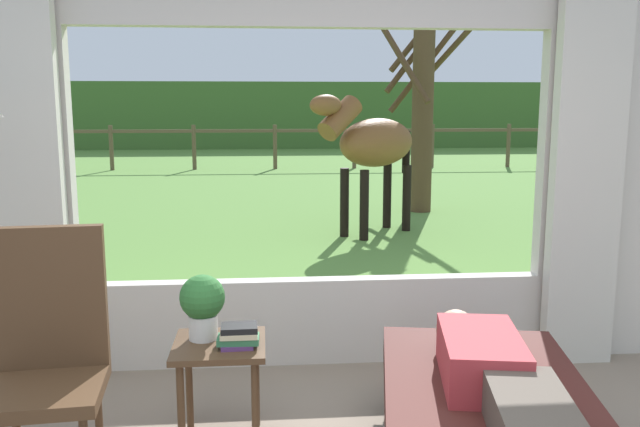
# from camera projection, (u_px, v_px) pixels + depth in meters

# --- Properties ---
(back_wall_with_window) EXTENTS (5.20, 0.12, 2.55)m
(back_wall_with_window) POSITION_uv_depth(u_px,v_px,m) (314.00, 170.00, 4.08)
(back_wall_with_window) COLOR beige
(back_wall_with_window) RESTS_ON ground_plane
(curtain_panel_left) EXTENTS (0.44, 0.10, 2.40)m
(curtain_panel_left) POSITION_uv_depth(u_px,v_px,m) (24.00, 183.00, 3.81)
(curtain_panel_left) COLOR beige
(curtain_panel_left) RESTS_ON ground_plane
(curtain_panel_right) EXTENTS (0.44, 0.10, 2.40)m
(curtain_panel_right) POSITION_uv_depth(u_px,v_px,m) (586.00, 177.00, 4.10)
(curtain_panel_right) COLOR beige
(curtain_panel_right) RESTS_ON ground_plane
(outdoor_pasture_lawn) EXTENTS (36.00, 21.68, 0.02)m
(outdoor_pasture_lawn) POSITION_uv_depth(u_px,v_px,m) (277.00, 176.00, 15.00)
(outdoor_pasture_lawn) COLOR #568438
(outdoor_pasture_lawn) RESTS_ON ground_plane
(distant_hill_ridge) EXTENTS (36.00, 2.00, 2.40)m
(distant_hill_ridge) POSITION_uv_depth(u_px,v_px,m) (270.00, 115.00, 24.47)
(distant_hill_ridge) COLOR #40672C
(distant_hill_ridge) RESTS_ON ground_plane
(reclining_person) EXTENTS (0.44, 1.43, 0.22)m
(reclining_person) POSITION_uv_depth(u_px,v_px,m) (496.00, 378.00, 2.76)
(reclining_person) COLOR #B23338
(reclining_person) RESTS_ON recliner_sofa
(rocking_chair) EXTENTS (0.52, 0.72, 1.12)m
(rocking_chair) POSITION_uv_depth(u_px,v_px,m) (49.00, 359.00, 2.90)
(rocking_chair) COLOR #4C331E
(rocking_chair) RESTS_ON ground_plane
(side_table) EXTENTS (0.44, 0.44, 0.52)m
(side_table) POSITION_uv_depth(u_px,v_px,m) (220.00, 361.00, 3.19)
(side_table) COLOR #4C331E
(side_table) RESTS_ON ground_plane
(potted_plant) EXTENTS (0.22, 0.22, 0.32)m
(potted_plant) POSITION_uv_depth(u_px,v_px,m) (202.00, 303.00, 3.19)
(potted_plant) COLOR silver
(potted_plant) RESTS_ON side_table
(book_stack) EXTENTS (0.20, 0.14, 0.11)m
(book_stack) POSITION_uv_depth(u_px,v_px,m) (238.00, 336.00, 3.11)
(book_stack) COLOR #59336B
(book_stack) RESTS_ON side_table
(horse) EXTENTS (1.60, 1.45, 1.73)m
(horse) POSITION_uv_depth(u_px,v_px,m) (373.00, 144.00, 8.13)
(horse) COLOR brown
(horse) RESTS_ON outdoor_pasture_lawn
(pasture_tree) EXTENTS (1.54, 1.55, 3.03)m
(pasture_tree) POSITION_uv_depth(u_px,v_px,m) (422.00, 111.00, 9.89)
(pasture_tree) COLOR #4C3823
(pasture_tree) RESTS_ON outdoor_pasture_lawn
(pasture_fence_line) EXTENTS (16.10, 0.10, 1.10)m
(pasture_fence_line) POSITION_uv_depth(u_px,v_px,m) (275.00, 140.00, 16.44)
(pasture_fence_line) COLOR brown
(pasture_fence_line) RESTS_ON outdoor_pasture_lawn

